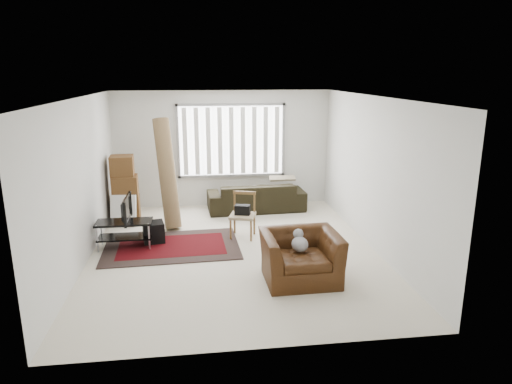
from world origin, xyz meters
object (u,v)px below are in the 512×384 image
(tv_stand, at_px, (125,229))
(side_chair, at_px, (243,213))
(sofa, at_px, (256,192))
(moving_boxes, at_px, (125,191))
(armchair, at_px, (300,253))

(tv_stand, relative_size, side_chair, 1.15)
(tv_stand, relative_size, sofa, 0.45)
(side_chair, bearing_deg, sofa, 90.41)
(tv_stand, height_order, sofa, sofa)
(moving_boxes, height_order, armchair, moving_boxes)
(tv_stand, xyz_separation_m, side_chair, (2.18, 0.27, 0.12))
(sofa, distance_m, side_chair, 1.80)
(side_chair, bearing_deg, moving_boxes, 167.36)
(tv_stand, relative_size, moving_boxes, 0.70)
(tv_stand, bearing_deg, sofa, 36.80)
(moving_boxes, distance_m, sofa, 2.90)
(moving_boxes, xyz_separation_m, side_chair, (2.38, -1.31, -0.18))
(tv_stand, xyz_separation_m, moving_boxes, (-0.20, 1.57, 0.30))
(moving_boxes, height_order, side_chair, moving_boxes)
(tv_stand, distance_m, sofa, 3.33)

